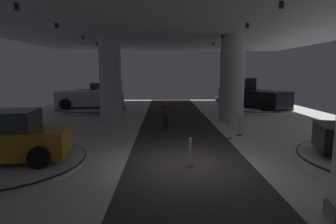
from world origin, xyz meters
name	(u,v)px	position (x,y,z in m)	size (l,w,h in m)	color
ground	(188,165)	(0.00, 0.00, -0.02)	(24.00, 44.00, 0.06)	silver
column_right	(232,79)	(3.60, 8.54, 2.75)	(1.58, 1.58, 5.50)	silver
column_left	(110,79)	(-4.40, 9.12, 2.75)	(1.43, 1.43, 5.50)	silver
display_platform_far_right	(256,109)	(6.65, 12.66, 0.20)	(5.68, 5.68, 0.37)	silver
pickup_truck_far_right	(253,95)	(6.48, 12.93, 1.30)	(4.58, 5.63, 2.30)	black
display_platform_far_left	(91,109)	(-6.85, 13.35, 0.17)	(5.78, 5.78, 0.30)	#B7B7BC
pickup_truck_far_left	(95,96)	(-6.54, 13.40, 1.24)	(5.58, 3.37, 2.30)	silver
display_platform_near_left	(4,163)	(-6.28, -0.17, 0.13)	(5.37, 5.37, 0.23)	#B7B7BC
display_car_near_left	(3,138)	(-6.25, -0.17, 0.99)	(4.40, 2.68, 1.71)	#B77519
display_platform_deep_right	(240,100)	(7.50, 20.42, 0.18)	(5.27, 5.27, 0.32)	#333338
display_car_deep_right	(240,91)	(7.53, 20.41, 1.09)	(4.53, 3.70, 1.71)	maroon
display_platform_deep_left	(99,101)	(-7.50, 19.01, 0.20)	(4.52, 4.52, 0.36)	#B7B7BC
display_car_deep_left	(99,92)	(-7.47, 19.01, 1.12)	(4.45, 2.79, 1.71)	red
visitor_walking_near	(165,113)	(-0.76, 5.87, 0.91)	(0.32, 0.32, 1.59)	black
stanchion_a	(190,156)	(0.03, -0.24, 0.37)	(0.28, 0.28, 1.01)	#333338
stanchion_b	(229,131)	(2.28, 3.59, 0.37)	(0.28, 0.28, 1.01)	#333338
stanchion_c	(240,128)	(2.99, 4.23, 0.37)	(0.28, 0.28, 1.01)	#333338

